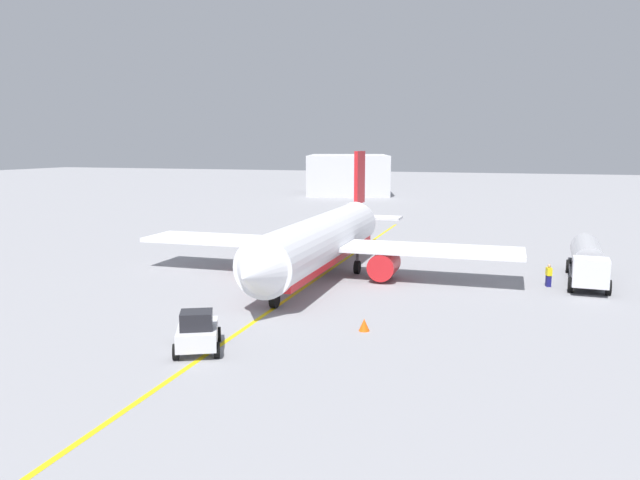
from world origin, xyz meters
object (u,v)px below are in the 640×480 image
object	(u,v)px
refueling_worker	(549,276)
safety_cone_nose	(364,325)
fuel_tanker	(588,260)
pushback_tug	(197,332)
airplane	(322,242)

from	to	relation	value
refueling_worker	safety_cone_nose	distance (m)	18.41
fuel_tanker	pushback_tug	distance (m)	31.55
fuel_tanker	airplane	bearing A→B (deg)	-77.56
pushback_tug	safety_cone_nose	world-z (taller)	pushback_tug
safety_cone_nose	refueling_worker	bearing A→B (deg)	146.09
airplane	refueling_worker	size ratio (longest dim) A/B	18.52
airplane	pushback_tug	distance (m)	19.70
fuel_tanker	safety_cone_nose	size ratio (longest dim) A/B	16.16
fuel_tanker	safety_cone_nose	distance (m)	22.30
refueling_worker	airplane	bearing A→B (deg)	-84.20
airplane	fuel_tanker	bearing A→B (deg)	102.44
airplane	pushback_tug	bearing A→B (deg)	-0.36
pushback_tug	refueling_worker	bearing A→B (deg)	140.67
safety_cone_nose	fuel_tanker	bearing A→B (deg)	143.89
fuel_tanker	safety_cone_nose	world-z (taller)	fuel_tanker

